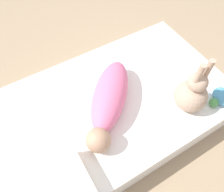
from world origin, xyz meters
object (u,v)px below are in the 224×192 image
object	(u,v)px
bunny_plush	(192,94)
pillow	(61,192)
turtle_plush	(222,97)
swaddled_baby	(109,100)

from	to	relation	value
bunny_plush	pillow	bearing A→B (deg)	5.51
pillow	bunny_plush	size ratio (longest dim) A/B	0.83
pillow	turtle_plush	distance (m)	1.03
bunny_plush	turtle_plush	world-z (taller)	bunny_plush
bunny_plush	turtle_plush	bearing A→B (deg)	157.01
bunny_plush	turtle_plush	distance (m)	0.23
pillow	swaddled_baby	bearing A→B (deg)	-144.63
pillow	turtle_plush	bearing A→B (deg)	179.87
pillow	turtle_plush	size ratio (longest dim) A/B	1.94
swaddled_baby	bunny_plush	xyz separation A→B (m)	(-0.40, 0.22, 0.04)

